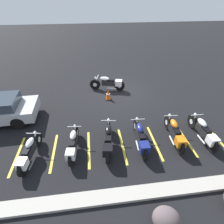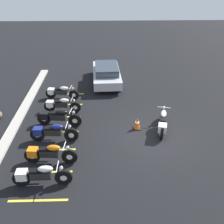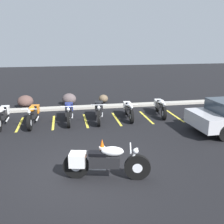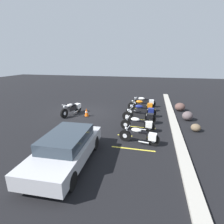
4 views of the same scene
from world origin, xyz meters
The scene contains 19 objects.
ground centered at (0.00, 0.00, 0.00)m, with size 60.00×60.00×0.00m, color black.
motorcycle_white_featured centered at (0.53, -0.49, 0.49)m, with size 2.29×0.88×0.91m.
parked_bike_0 centered at (-3.01, 4.78, 0.46)m, with size 0.62×2.20×0.87m.
parked_bike_1 centered at (-1.74, 4.69, 0.46)m, with size 0.62×2.21×0.87m.
parked_bike_2 centered at (-0.19, 4.80, 0.47)m, with size 0.63×2.25×0.88m.
parked_bike_3 centered at (1.17, 4.76, 0.48)m, with size 0.73×2.29×0.91m.
parked_bike_4 centered at (2.59, 4.79, 0.43)m, with size 0.59×2.07×0.81m.
parked_bike_5 centered at (4.23, 5.02, 0.43)m, with size 0.67×2.07×0.82m.
concrete_curb centered at (0.00, 6.94, 0.06)m, with size 18.00×0.50×0.12m, color #A8A399.
landscape_rock_0 centered at (-0.10, 7.93, 0.32)m, with size 0.71×0.78×0.64m, color #55494A.
landscape_rock_1 centered at (1.88, 8.07, 0.23)m, with size 0.54×0.56×0.46m, color brown.
landscape_rock_2 centered at (-2.45, 7.72, 0.33)m, with size 0.84×0.81×0.67m, color brown.
traffic_cone centered at (0.72, 0.73, 0.30)m, with size 0.40×0.40×0.63m.
stall_line_1 centered at (-2.34, 4.71, 0.00)m, with size 0.10×2.10×0.00m, color gold.
stall_line_2 centered at (-0.90, 4.71, 0.00)m, with size 0.10×2.10×0.00m, color gold.
stall_line_3 centered at (0.55, 4.71, 0.00)m, with size 0.10×2.10×0.00m, color gold.
stall_line_4 centered at (1.99, 4.71, 0.00)m, with size 0.10×2.10×0.00m, color gold.
stall_line_5 centered at (3.43, 4.71, 0.00)m, with size 0.10×2.10×0.00m, color gold.
stall_line_6 centered at (4.87, 4.71, 0.00)m, with size 0.10×2.10×0.00m, color gold.
Camera 3 is at (-0.37, -6.72, 3.60)m, focal length 42.00 mm.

